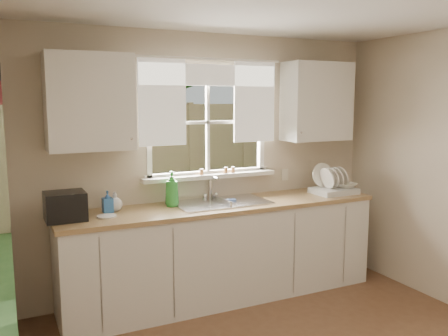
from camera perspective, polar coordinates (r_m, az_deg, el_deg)
name	(u,v)px	position (r m, az deg, el deg)	size (l,w,h in m)	color
room_walls	(349,207)	(2.91, 14.83, -4.61)	(3.62, 4.02, 2.50)	beige
window	(208,139)	(4.63, -1.89, 3.45)	(1.38, 0.16, 1.06)	white
curtains	(210,93)	(4.56, -1.65, 9.02)	(1.50, 0.03, 0.81)	white
base_cabinets	(223,253)	(4.55, -0.17, -10.16)	(3.00, 0.62, 0.87)	silver
countertop	(223,206)	(4.43, -0.17, -4.57)	(3.04, 0.65, 0.04)	#9D7C4E
upper_cabinet_left	(90,102)	(4.10, -15.87, 7.63)	(0.70, 0.33, 0.80)	silver
upper_cabinet_right	(317,102)	(5.04, 11.09, 7.84)	(0.70, 0.33, 0.80)	silver
wall_outlet	(285,175)	(5.08, 7.33, -0.80)	(0.08, 0.01, 0.12)	beige
sill_jars	(220,171)	(4.65, -0.44, -0.32)	(0.38, 0.04, 0.06)	brown
backyard	(113,26)	(11.02, -13.17, 16.31)	(20.00, 10.00, 6.13)	#335421
sink	(221,210)	(4.47, -0.34, -5.13)	(0.88, 0.52, 0.40)	#B7B7BC
dish_rack	(333,186)	(5.02, 12.98, -2.16)	(0.43, 0.33, 0.30)	silver
bowl	(345,185)	(5.06, 14.40, -2.03)	(0.21, 0.21, 0.05)	white
soap_bottle_a	(172,189)	(4.31, -6.29, -2.51)	(0.12, 0.13, 0.32)	green
soap_bottle_b	(108,202)	(4.19, -13.83, -3.95)	(0.08, 0.09, 0.19)	#306AB4
soap_bottle_c	(115,202)	(4.23, -12.99, -3.96)	(0.13, 0.13, 0.17)	beige
saucer	(107,216)	(4.05, -13.92, -5.65)	(0.16, 0.16, 0.01)	white
cup	(67,216)	(3.97, -18.41, -5.54)	(0.11, 0.11, 0.09)	beige
black_appliance	(65,206)	(4.01, -18.57, -4.37)	(0.31, 0.27, 0.23)	black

